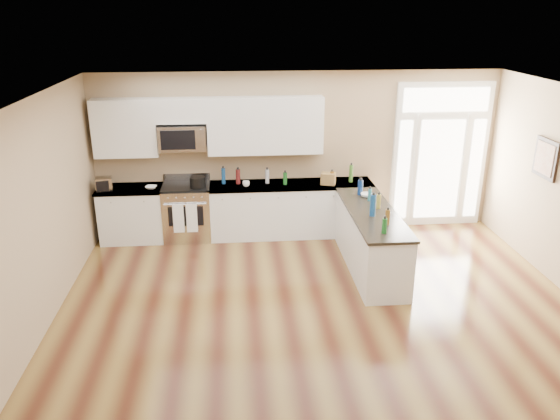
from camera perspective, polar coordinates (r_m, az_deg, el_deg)
name	(u,v)px	position (r m, az deg, el deg)	size (l,w,h in m)	color
ground	(336,358)	(6.54, 5.90, -15.11)	(8.00, 8.00, 0.00)	#472214
room_shell	(342,220)	(5.72, 6.52, -1.04)	(8.00, 8.00, 8.00)	tan
back_cabinet_left	(133,215)	(9.68, -15.13, -0.55)	(1.10, 0.66, 0.94)	silver
back_cabinet_right	(290,211)	(9.56, 1.07, -0.08)	(2.85, 0.66, 0.94)	silver
peninsula_cabinet	(371,242)	(8.42, 9.44, -3.33)	(0.69, 2.32, 0.94)	silver
upper_cabinet_left	(125,128)	(9.41, -15.88, 8.24)	(1.04, 0.33, 0.95)	silver
upper_cabinet_right	(265,126)	(9.26, -1.55, 8.82)	(1.94, 0.33, 0.95)	silver
upper_cabinet_short	(181,110)	(9.23, -10.29, 10.20)	(0.82, 0.33, 0.40)	silver
microwave	(183,137)	(9.28, -10.14, 7.49)	(0.78, 0.41, 0.42)	silver
entry_door	(440,156)	(10.18, 16.35, 5.47)	(1.70, 0.10, 2.60)	white
wall_art_near	(546,158)	(8.96, 26.02, 4.86)	(0.05, 0.58, 0.58)	black
kitchen_range	(187,212)	(9.54, -9.65, -0.17)	(0.80, 0.71, 1.08)	silver
stockpot	(198,182)	(9.23, -8.61, 2.94)	(0.26, 0.26, 0.20)	black
toaster_oven	(104,184)	(9.46, -17.91, 2.59)	(0.26, 0.20, 0.22)	silver
cardboard_box	(328,179)	(9.37, 5.07, 3.28)	(0.24, 0.18, 0.20)	olive
bowl_left	(151,187)	(9.37, -13.32, 2.31)	(0.19, 0.19, 0.05)	white
bowl_peninsula	(366,195)	(8.83, 9.02, 1.54)	(0.18, 0.18, 0.06)	white
cup_counter	(246,184)	(9.24, -3.57, 2.75)	(0.12, 0.12, 0.09)	white
counter_bottles	(326,189)	(8.71, 4.79, 2.15)	(2.41, 2.44, 0.32)	#19591E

